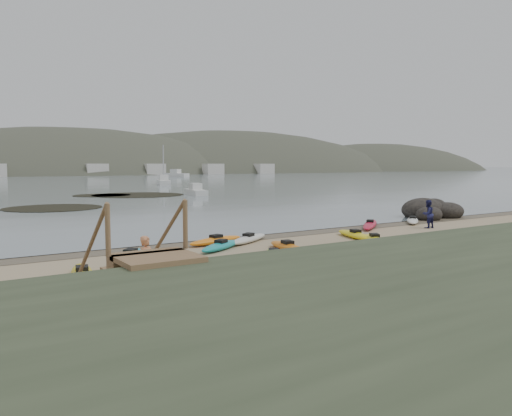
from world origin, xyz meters
TOP-DOWN VIEW (x-y plane):
  - ground at (0.00, 0.00)m, footprint 600.00×600.00m
  - wet_sand at (0.00, -0.30)m, footprint 60.00×60.00m
  - stairs at (-11.00, -11.62)m, footprint 1.50×2.70m
  - kayaks at (-0.85, -3.42)m, footprint 24.36×9.78m
  - person_west at (-9.16, -7.89)m, footprint 0.73×0.64m
  - person_east at (10.40, -2.97)m, footprint 0.85×0.68m
  - rock_cluster at (15.81, 0.92)m, footprint 5.20×3.81m
  - kelp_mats at (2.57, 33.55)m, footprint 22.31×23.28m
  - moored_boats at (7.55, 82.18)m, footprint 93.20×91.02m
  - far_hills at (39.38, 193.97)m, footprint 550.00×135.00m
  - far_town at (6.00, 145.00)m, footprint 199.00×5.00m

SIDE VIEW (x-z plane):
  - far_hills at x=39.38m, z-range -55.93..24.07m
  - ground at x=0.00m, z-range 0.00..0.00m
  - wet_sand at x=0.00m, z-range 0.00..0.00m
  - kelp_mats at x=2.57m, z-range 0.01..0.05m
  - kayaks at x=-0.85m, z-range 0.00..0.34m
  - rock_cluster at x=15.81m, z-range -0.63..1.09m
  - moored_boats at x=7.55m, z-range -0.07..1.17m
  - person_west at x=-9.16m, z-range 0.00..1.68m
  - person_east at x=10.40m, z-range 0.00..1.70m
  - stairs at x=-11.00m, z-range 0.00..2.10m
  - far_town at x=6.00m, z-range 0.00..4.00m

